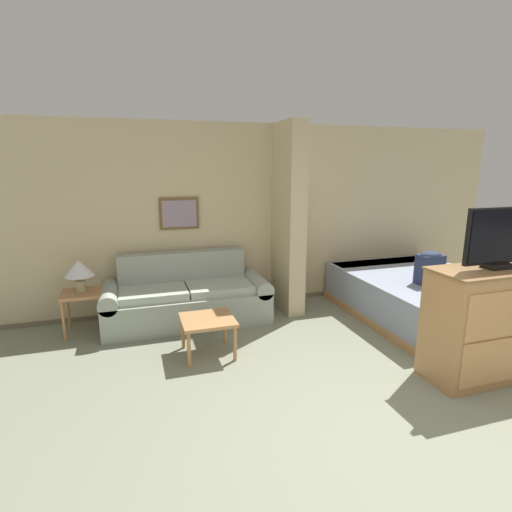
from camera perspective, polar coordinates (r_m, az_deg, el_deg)
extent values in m
plane|color=gray|center=(3.45, 21.84, -24.36)|extent=(20.00, 20.00, 0.00)
cube|color=#CCB78E|center=(5.88, 1.18, 5.74)|extent=(7.71, 0.12, 2.60)
cube|color=#70644E|center=(6.11, 1.34, -6.25)|extent=(7.71, 0.02, 0.06)
cube|color=brown|center=(5.52, -10.90, 5.98)|extent=(0.53, 0.02, 0.43)
cube|color=gray|center=(5.51, -10.88, 5.96)|extent=(0.46, 0.01, 0.36)
cube|color=#CCB78E|center=(5.57, 4.67, 5.28)|extent=(0.24, 0.72, 2.60)
cube|color=#99A393|center=(5.37, -9.78, -7.24)|extent=(1.70, 0.84, 0.41)
cube|color=#99A393|center=(5.54, -10.42, -1.83)|extent=(1.70, 0.20, 0.48)
cube|color=#99A393|center=(5.34, -20.05, -7.98)|extent=(0.21, 0.84, 0.41)
cylinder|color=#99A393|center=(5.26, -20.26, -5.44)|extent=(0.23, 0.84, 0.23)
cube|color=#99A393|center=(5.57, 0.03, -6.31)|extent=(0.21, 0.84, 0.41)
cylinder|color=#99A393|center=(5.49, 0.03, -3.86)|extent=(0.23, 0.84, 0.23)
cube|color=#AAB5A4|center=(5.21, -14.45, -5.18)|extent=(0.83, 0.60, 0.10)
cube|color=#AAB5A4|center=(5.31, -5.26, -4.46)|extent=(0.83, 0.60, 0.10)
cube|color=#B27F4C|center=(4.40, -6.93, -9.05)|extent=(0.57, 0.54, 0.04)
cylinder|color=#B27F4C|center=(4.24, -9.55, -13.11)|extent=(0.04, 0.04, 0.38)
cylinder|color=#B27F4C|center=(4.32, -3.02, -12.41)|extent=(0.04, 0.04, 0.38)
cylinder|color=#B27F4C|center=(4.66, -10.39, -10.67)|extent=(0.04, 0.04, 0.38)
cylinder|color=#B27F4C|center=(4.73, -4.46, -10.09)|extent=(0.04, 0.04, 0.38)
cube|color=#B27F4C|center=(5.33, -23.65, -4.90)|extent=(0.46, 0.46, 0.04)
cylinder|color=#B27F4C|center=(5.25, -25.80, -8.41)|extent=(0.04, 0.04, 0.49)
cylinder|color=#B27F4C|center=(5.20, -21.38, -8.18)|extent=(0.04, 0.04, 0.49)
cylinder|color=#B27F4C|center=(5.62, -25.25, -6.96)|extent=(0.04, 0.04, 0.49)
cylinder|color=#B27F4C|center=(5.58, -21.14, -6.73)|extent=(0.04, 0.04, 0.49)
cylinder|color=tan|center=(5.30, -23.73, -4.00)|extent=(0.12, 0.12, 0.14)
cylinder|color=tan|center=(5.28, -23.83, -2.95)|extent=(0.02, 0.02, 0.06)
cone|color=silver|center=(5.24, -23.96, -1.58)|extent=(0.35, 0.35, 0.20)
cube|color=#B27F4C|center=(4.50, 30.27, -8.40)|extent=(1.21, 0.51, 1.08)
cube|color=brown|center=(4.35, 31.09, -1.63)|extent=(1.23, 0.54, 0.02)
cube|color=tan|center=(4.43, 32.44, -12.29)|extent=(1.11, 0.01, 0.43)
cube|color=black|center=(4.34, 31.15, -1.18)|extent=(0.24, 0.16, 0.05)
cube|color=black|center=(4.29, 31.59, 2.52)|extent=(0.79, 0.04, 0.52)
cube|color=black|center=(4.27, 31.83, 2.46)|extent=(0.75, 0.01, 0.48)
cube|color=#B27F4C|center=(6.06, 22.22, -7.21)|extent=(1.85, 2.17, 0.10)
cube|color=#8993A8|center=(5.97, 22.45, -4.69)|extent=(1.81, 2.13, 0.46)
cube|color=white|center=(6.57, 17.90, -1.16)|extent=(1.69, 0.36, 0.10)
cube|color=#232D4C|center=(5.48, 23.53, -1.78)|extent=(0.31, 0.21, 0.38)
cube|color=#232D4C|center=(5.42, 24.27, -2.84)|extent=(0.23, 0.03, 0.17)
ellipsoid|color=#232D4C|center=(5.44, 23.71, 0.14)|extent=(0.29, 0.20, 0.09)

